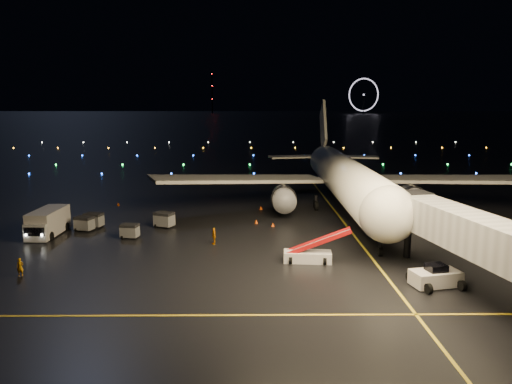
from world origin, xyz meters
TOP-DOWN VIEW (x-y plane):
  - ground at (0.00, 300.00)m, footprint 2000.00×2000.00m
  - lane_centre at (12.00, 15.00)m, footprint 0.25×80.00m
  - lane_cross at (-5.00, -10.00)m, footprint 60.00×0.25m
  - airliner at (13.31, 27.56)m, footprint 55.33×52.64m
  - pushback_tug at (15.41, -4.40)m, footprint 4.29×2.87m
  - belt_loader at (5.60, 2.15)m, footprint 6.71×2.37m
  - service_truck at (-22.93, 12.31)m, footprint 2.83×8.26m
  - crew_a at (-19.90, -1.56)m, footprint 0.62×0.44m
  - crew_c at (-3.74, 8.25)m, footprint 0.76×1.15m
  - safety_cone_0 at (2.90, 16.07)m, footprint 0.50×0.50m
  - safety_cone_1 at (1.62, 25.91)m, footprint 0.53×0.53m
  - safety_cone_2 at (0.89, 17.64)m, footprint 0.52×0.52m
  - safety_cone_3 at (-19.37, 28.85)m, footprint 0.45×0.45m
  - ferris_wheel at (170.00, 720.00)m, footprint 49.33×16.80m
  - radio_mast at (-60.00, 740.00)m, footprint 1.80×1.80m
  - taxiway_lights at (0.00, 106.00)m, footprint 164.00×92.00m
  - baggage_cart_0 at (-13.31, 10.74)m, footprint 2.08×1.62m
  - baggage_cart_1 at (-10.32, 15.71)m, footprint 2.62×2.30m
  - baggage_cart_2 at (-18.88, 15.77)m, footprint 2.35×1.90m
  - baggage_cart_3 at (-19.46, 14.04)m, footprint 2.36×1.96m

SIDE VIEW (x-z plane):
  - ground at x=0.00m, z-range 0.00..0.00m
  - lane_centre at x=12.00m, z-range 0.00..0.02m
  - lane_cross at x=-5.00m, z-range 0.00..0.02m
  - taxiway_lights at x=0.00m, z-range 0.00..0.36m
  - safety_cone_0 at x=2.90m, z-range 0.00..0.47m
  - safety_cone_3 at x=-19.37m, z-range 0.00..0.50m
  - safety_cone_2 at x=0.89m, z-range 0.00..0.51m
  - safety_cone_1 at x=1.62m, z-range 0.00..0.55m
  - crew_a at x=-19.90m, z-range 0.00..1.60m
  - baggage_cart_0 at x=-13.31m, z-range 0.00..1.60m
  - baggage_cart_3 at x=-19.46m, z-range 0.00..1.72m
  - baggage_cart_2 at x=-18.88m, z-range 0.00..1.76m
  - crew_c at x=-3.74m, z-range 0.00..1.81m
  - baggage_cart_1 at x=-10.32m, z-range 0.00..1.86m
  - pushback_tug at x=15.41m, z-range 0.00..1.88m
  - service_truck at x=-22.93m, z-range 0.00..3.02m
  - belt_loader at x=5.60m, z-range 0.00..3.19m
  - airliner at x=13.31m, z-range 0.00..15.47m
  - ferris_wheel at x=170.00m, z-range 0.00..52.00m
  - radio_mast at x=-60.00m, z-range 0.00..64.00m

